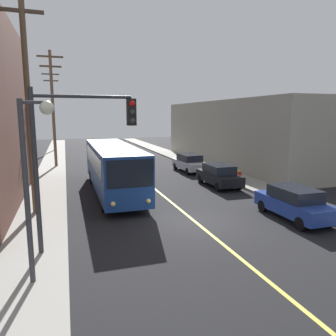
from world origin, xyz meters
The scene contains 15 objects.
ground_plane centered at (0.00, 0.00, 0.00)m, with size 120.00×120.00×0.00m, color black.
sidewalk_left centered at (-7.25, 10.00, 0.07)m, with size 2.50×90.00×0.15m, color gray.
sidewalk_right centered at (7.25, 10.00, 0.07)m, with size 2.50×90.00×0.15m, color gray.
lane_stripe_center centered at (0.00, 15.00, 0.01)m, with size 0.16×60.00×0.01m, color #D8CC4C.
building_right_warehouse centered at (14.49, 16.67, 3.32)m, with size 12.00×25.33×6.63m.
city_bus centered at (-2.96, 7.27, 1.82)m, with size 2.62×12.17×3.20m.
parked_car_blue centered at (4.92, -1.09, 0.84)m, with size 1.87×4.42×1.62m.
parked_car_black centered at (4.72, 6.82, 0.84)m, with size 1.84×4.41×1.62m.
parked_car_silver centered at (4.95, 13.26, 0.84)m, with size 1.96×4.46×1.62m.
utility_pole_near centered at (-7.56, 3.68, 6.40)m, with size 2.40×0.28×11.46m.
utility_pole_mid centered at (-6.89, 19.64, 6.24)m, with size 2.40×0.28×11.14m.
utility_pole_far centered at (-7.44, 35.44, 6.35)m, with size 2.40×0.28×11.35m.
traffic_signal_left_corner centered at (-5.41, -1.82, 4.30)m, with size 3.75×0.48×6.00m.
street_lamp_left centered at (-6.83, -3.96, 3.74)m, with size 0.98×0.40×5.50m.
fire_hydrant centered at (6.85, 7.55, 0.58)m, with size 0.44×0.26×0.84m.
Camera 1 is at (-5.88, -13.88, 5.19)m, focal length 34.05 mm.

